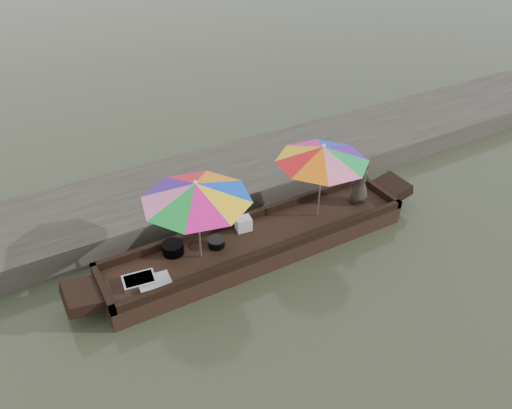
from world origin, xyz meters
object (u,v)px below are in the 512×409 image
cooking_pot (173,248)px  vendor (360,179)px  tray_scallop (154,282)px  charcoal_grill (216,243)px  supply_bag (243,224)px  umbrella_bow (198,221)px  umbrella_stern (320,182)px  boat_hull (259,244)px  tray_crayfish (139,281)px

cooking_pot → vendor: vendor is taller
tray_scallop → charcoal_grill: charcoal_grill is taller
supply_bag → charcoal_grill: bearing=-163.7°
supply_bag → vendor: size_ratio=0.27×
supply_bag → umbrella_bow: bearing=-162.1°
umbrella_bow → umbrella_stern: 2.46m
vendor → umbrella_stern: 1.02m
boat_hull → supply_bag: (-0.14, 0.32, 0.30)m
tray_scallop → umbrella_bow: 1.22m
boat_hull → umbrella_stern: umbrella_stern is taller
tray_scallop → supply_bag: bearing=16.0°
cooking_pot → tray_crayfish: (-0.76, -0.43, -0.05)m
charcoal_grill → supply_bag: 0.67m
cooking_pot → supply_bag: bearing=-0.6°
tray_crayfish → vendor: bearing=1.3°
cooking_pot → umbrella_bow: bearing=-41.8°
boat_hull → umbrella_stern: 1.62m
boat_hull → umbrella_stern: size_ratio=3.40×
tray_scallop → umbrella_stern: (3.39, 0.23, 0.74)m
supply_bag → umbrella_bow: 1.24m
charcoal_grill → tray_scallop: bearing=-164.1°
boat_hull → umbrella_stern: bearing=0.0°
supply_bag → umbrella_stern: umbrella_stern is taller
tray_scallop → umbrella_stern: size_ratio=0.30×
tray_crayfish → charcoal_grill: size_ratio=1.74×
cooking_pot → tray_scallop: size_ratio=0.73×
boat_hull → umbrella_bow: size_ratio=3.19×
boat_hull → tray_scallop: 2.10m
cooking_pot → charcoal_grill: 0.77m
charcoal_grill → vendor: size_ratio=0.29×
tray_scallop → vendor: 4.41m
boat_hull → cooking_pot: (-1.53, 0.34, 0.27)m
cooking_pot → supply_bag: size_ratio=1.35×
tray_crayfish → umbrella_bow: (1.14, 0.09, 0.73)m
tray_scallop → vendor: (4.38, 0.25, 0.49)m
tray_crayfish → tray_scallop: 0.25m
cooking_pot → tray_crayfish: cooking_pot is taller
tray_crayfish → umbrella_stern: 3.67m
tray_scallop → charcoal_grill: 1.35m
cooking_pot → tray_scallop: cooking_pot is taller
boat_hull → cooking_pot: 1.59m
umbrella_bow → umbrella_stern: size_ratio=1.06×
charcoal_grill → umbrella_stern: 2.21m
umbrella_bow → umbrella_stern: same height
tray_scallop → vendor: vendor is taller
boat_hull → tray_crayfish: (-2.29, -0.09, 0.22)m
boat_hull → tray_crayfish: 2.30m
cooking_pot → supply_bag: supply_bag is taller
tray_crayfish → vendor: (4.58, 0.11, 0.48)m
supply_bag → umbrella_stern: (1.45, -0.32, 0.65)m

